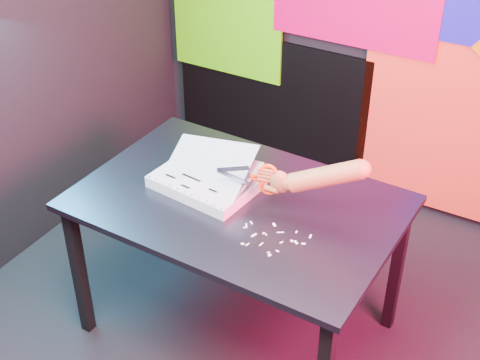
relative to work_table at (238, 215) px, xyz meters
The scene contains 7 objects.
room 0.71m from the work_table, 30.36° to the right, with size 3.01×3.01×2.71m.
backdrop 1.40m from the work_table, 79.65° to the left, with size 2.88×0.05×2.08m.
work_table is the anchor object (origin of this frame).
printout_stack 0.20m from the work_table, behind, with size 0.46×0.36×0.23m.
scissors 0.26m from the work_table, ahead, with size 0.26×0.06×0.15m.
hand_forearm 0.44m from the work_table, ahead, with size 0.43×0.14×0.21m.
paper_clippings 0.30m from the work_table, 32.51° to the right, with size 0.27×0.20×0.00m.
Camera 1 is at (0.97, -1.87, 2.39)m, focal length 50.00 mm.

